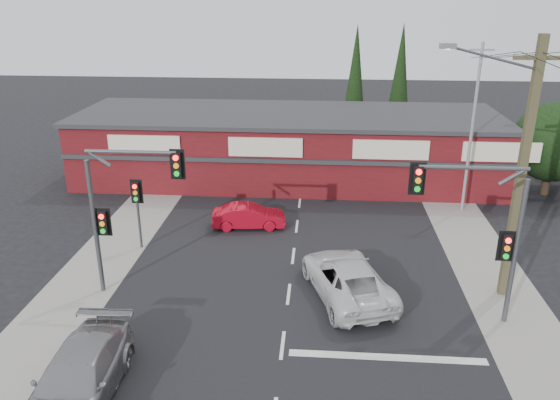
# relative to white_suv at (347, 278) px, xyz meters

# --- Properties ---
(ground) EXTENTS (120.00, 120.00, 0.00)m
(ground) POSITION_rel_white_suv_xyz_m (-2.29, -2.41, -0.77)
(ground) COLOR black
(ground) RESTS_ON ground
(road_strip) EXTENTS (14.00, 70.00, 0.01)m
(road_strip) POSITION_rel_white_suv_xyz_m (-2.29, 2.59, -0.76)
(road_strip) COLOR black
(road_strip) RESTS_ON ground
(verge_left) EXTENTS (3.00, 70.00, 0.02)m
(verge_left) POSITION_rel_white_suv_xyz_m (-10.79, 2.59, -0.76)
(verge_left) COLOR gray
(verge_left) RESTS_ON ground
(verge_right) EXTENTS (3.00, 70.00, 0.02)m
(verge_right) POSITION_rel_white_suv_xyz_m (6.21, 2.59, -0.76)
(verge_right) COLOR gray
(verge_right) RESTS_ON ground
(stop_line) EXTENTS (6.50, 0.35, 0.01)m
(stop_line) POSITION_rel_white_suv_xyz_m (1.21, -3.91, -0.75)
(stop_line) COLOR silver
(stop_line) RESTS_ON ground
(white_suv) EXTENTS (4.12, 6.04, 1.54)m
(white_suv) POSITION_rel_white_suv_xyz_m (0.00, 0.00, 0.00)
(white_suv) COLOR silver
(white_suv) RESTS_ON ground
(silver_suv) EXTENTS (2.34, 5.41, 1.55)m
(silver_suv) POSITION_rel_white_suv_xyz_m (-8.04, -6.64, 0.01)
(silver_suv) COLOR gray
(silver_suv) RESTS_ON ground
(red_sedan) EXTENTS (3.82, 1.71, 1.22)m
(red_sedan) POSITION_rel_white_suv_xyz_m (-4.74, 6.35, -0.16)
(red_sedan) COLOR #B70B1E
(red_sedan) RESTS_ON ground
(lane_dashes) EXTENTS (0.12, 35.39, 0.01)m
(lane_dashes) POSITION_rel_white_suv_xyz_m (-2.29, -3.51, -0.75)
(lane_dashes) COLOR silver
(lane_dashes) RESTS_ON ground
(shop_building) EXTENTS (27.30, 8.40, 4.22)m
(shop_building) POSITION_rel_white_suv_xyz_m (-3.28, 14.58, 1.37)
(shop_building) COLOR #501014
(shop_building) RESTS_ON ground
(tree_cluster) EXTENTS (5.90, 5.10, 5.50)m
(tree_cluster) POSITION_rel_white_suv_xyz_m (12.40, 13.03, 2.13)
(tree_cluster) COLOR #2D2116
(tree_cluster) RESTS_ON ground
(conifer_near) EXTENTS (1.80, 1.80, 9.25)m
(conifer_near) POSITION_rel_white_suv_xyz_m (1.21, 21.59, 4.71)
(conifer_near) COLOR #2D2116
(conifer_near) RESTS_ON ground
(conifer_far) EXTENTS (1.80, 1.80, 9.25)m
(conifer_far) POSITION_rel_white_suv_xyz_m (4.71, 23.59, 4.71)
(conifer_far) COLOR #2D2116
(conifer_far) RESTS_ON ground
(traffic_mast_left) EXTENTS (3.77, 0.27, 5.97)m
(traffic_mast_left) POSITION_rel_white_suv_xyz_m (-8.72, -0.40, 3.16)
(traffic_mast_left) COLOR #47494C
(traffic_mast_left) RESTS_ON ground
(traffic_mast_right) EXTENTS (3.96, 0.27, 5.97)m
(traffic_mast_right) POSITION_rel_white_suv_xyz_m (4.57, -1.40, 3.18)
(traffic_mast_right) COLOR #47494C
(traffic_mast_right) RESTS_ON ground
(pedestal_signal) EXTENTS (0.55, 0.27, 3.38)m
(pedestal_signal) POSITION_rel_white_suv_xyz_m (-9.49, 3.60, 1.64)
(pedestal_signal) COLOR #47494C
(pedestal_signal) RESTS_ON ground
(utility_pole) EXTENTS (4.38, 0.59, 10.00)m
(utility_pole) POSITION_rel_white_suv_xyz_m (6.07, 0.58, 4.63)
(utility_pole) COLOR brown
(utility_pole) RESTS_ON ground
(steel_pole) EXTENTS (1.20, 0.16, 9.00)m
(steel_pole) POSITION_rel_white_suv_xyz_m (6.71, 9.59, 3.93)
(steel_pole) COLOR gray
(steel_pole) RESTS_ON ground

